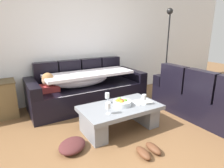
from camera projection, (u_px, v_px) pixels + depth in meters
ground_plane at (145, 139)px, 2.68m from camera, size 14.00×14.00×0.00m
back_wall at (82, 36)px, 4.08m from camera, size 9.00×0.10×2.70m
couch_along_wall at (86, 89)px, 3.84m from camera, size 2.28×0.92×0.88m
couch_near_window at (211, 99)px, 3.26m from camera, size 0.92×1.98×0.88m
coffee_table at (120, 115)px, 2.91m from camera, size 1.20×0.68×0.38m
fruit_bowl at (122, 102)px, 2.89m from camera, size 0.28×0.28×0.10m
wine_glass_near_left at (108, 106)px, 2.57m from camera, size 0.07×0.07×0.17m
wine_glass_near_right at (144, 98)px, 2.88m from camera, size 0.07×0.07×0.17m
wine_glass_far_back at (107, 96)px, 2.95m from camera, size 0.07×0.07×0.17m
open_magazine at (142, 102)px, 3.02m from camera, size 0.30×0.23×0.01m
floor_lamp at (167, 45)px, 4.57m from camera, size 0.33×0.31×1.95m
pair_of_shoes at (148, 151)px, 2.36m from camera, size 0.31×0.29×0.09m
crumpled_garment at (72, 145)px, 2.44m from camera, size 0.51×0.51×0.12m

